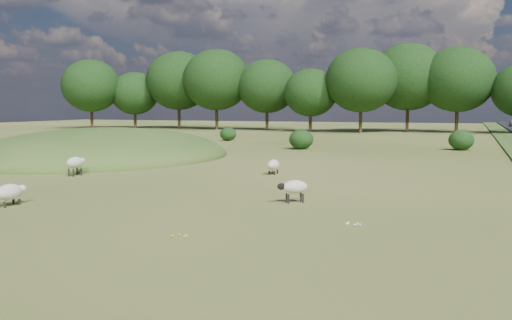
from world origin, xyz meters
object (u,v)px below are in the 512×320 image
Objects in this scene: sheep_2 at (75,163)px; sheep_3 at (10,192)px; sheep_0 at (294,187)px; sheep_1 at (273,165)px.

sheep_2 is 8.49m from sheep_3.
sheep_1 is at bearing -101.86° from sheep_0.
sheep_1 is 9.81m from sheep_2.
sheep_0 is at bearing 20.04° from sheep_1.
sheep_0 is 12.95m from sheep_2.
sheep_3 is (-9.03, -4.02, -0.09)m from sheep_0.
sheep_0 is 0.86× the size of sheep_1.
sheep_0 is 8.52m from sheep_1.
sheep_0 is at bearing -107.49° from sheep_2.
sheep_1 is (-3.44, 7.80, -0.10)m from sheep_0.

